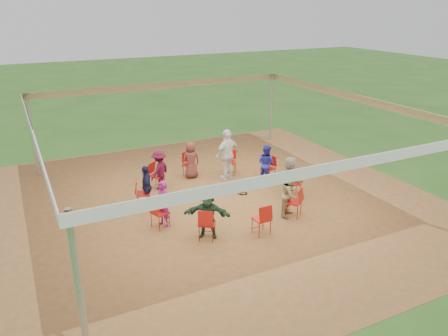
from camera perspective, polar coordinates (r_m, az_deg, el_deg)
name	(u,v)px	position (r m, az deg, el deg)	size (l,w,h in m)	color
ground	(220,201)	(13.99, -0.47, -4.33)	(80.00, 80.00, 0.00)	#29551A
dirt_patch	(220,201)	(13.99, -0.48, -4.31)	(13.00, 13.00, 0.00)	brown
tent	(220,129)	(13.16, -0.51, 5.07)	(10.33, 10.33, 3.00)	#B2B2B7
chair_0	(293,183)	(14.37, 9.04, -1.95)	(0.42, 0.44, 0.90)	red
chair_1	(268,169)	(15.49, 5.77, -0.09)	(0.42, 0.44, 0.90)	red
chair_2	(230,162)	(16.02, 0.79, 0.74)	(0.42, 0.44, 0.90)	red
chair_3	(190,165)	(15.83, -4.51, 0.42)	(0.42, 0.44, 0.90)	red
chair_4	(157,176)	(14.95, -8.77, -1.00)	(0.42, 0.44, 0.90)	red
chair_5	(143,193)	(13.65, -10.51, -3.28)	(0.42, 0.44, 0.90)	red
chair_6	(160,213)	(12.36, -8.36, -5.78)	(0.42, 0.44, 0.90)	red
chair_7	(207,224)	(11.66, -2.24, -7.27)	(0.42, 0.44, 0.90)	red
chair_8	(261,219)	(11.92, 4.91, -6.67)	(0.42, 0.44, 0.90)	red
chair_9	(294,202)	(13.00, 9.09, -4.45)	(0.42, 0.44, 0.90)	red
person_seated_0	(290,177)	(14.24, 8.63, -1.13)	(1.25, 0.47, 1.35)	#9E9A8B
person_seated_1	(266,163)	(15.32, 5.52, 0.60)	(0.65, 0.38, 1.35)	#2729A4
person_seated_2	(191,160)	(15.65, -4.36, 1.07)	(0.66, 0.37, 1.35)	brown
person_seated_3	(159,170)	(14.81, -8.43, -0.26)	(0.87, 0.43, 1.35)	#460A20
person_seated_4	(147,186)	(13.56, -10.07, -2.37)	(0.79, 0.40, 1.35)	#1D1C42
person_seated_5	(163,204)	(12.33, -7.97, -4.66)	(0.49, 0.32, 1.35)	#8C1972
person_seated_6	(208,214)	(11.66, -2.15, -6.01)	(1.25, 0.47, 1.35)	#21452C
person_seated_7	(290,194)	(12.94, 8.64, -3.43)	(0.65, 0.38, 1.35)	#958356
standing_person	(228,155)	(15.40, 0.47, 1.77)	(1.07, 0.55, 1.83)	white
cable_coil	(243,193)	(14.51, 2.47, -3.31)	(0.37, 0.37, 0.03)	black
laptop	(285,178)	(14.21, 8.02, -1.32)	(0.36, 0.40, 0.24)	#B7B7BC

